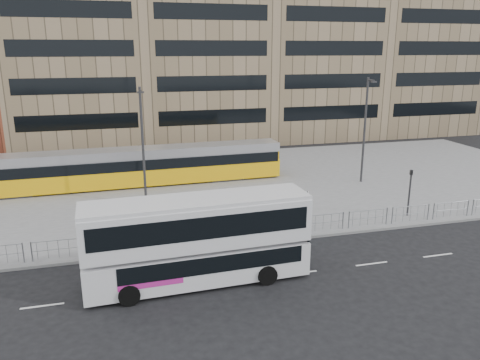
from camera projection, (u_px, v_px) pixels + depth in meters
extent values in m
plane|color=black|center=(240.00, 246.00, 26.51)|extent=(120.00, 120.00, 0.00)
cube|color=slate|center=(202.00, 186.00, 37.65)|extent=(64.00, 24.00, 0.15)
cube|color=gray|center=(240.00, 244.00, 26.54)|extent=(64.00, 0.25, 0.17)
cube|color=#947D5F|center=(77.00, 46.00, 52.64)|extent=(14.00, 16.00, 22.00)
cube|color=#947D5F|center=(199.00, 38.00, 55.85)|extent=(14.00, 16.00, 24.00)
cube|color=#947D5F|center=(307.00, 51.00, 59.74)|extent=(14.00, 16.00, 21.00)
cube|color=#947D5F|center=(404.00, 43.00, 62.96)|extent=(14.00, 16.00, 23.00)
cylinder|color=gray|center=(271.00, 220.00, 27.15)|extent=(32.00, 0.05, 0.05)
cylinder|color=gray|center=(271.00, 228.00, 27.28)|extent=(32.00, 0.04, 0.04)
cube|color=white|center=(281.00, 275.00, 23.04)|extent=(62.00, 0.12, 0.01)
cube|color=silver|center=(198.00, 263.00, 22.16)|extent=(10.55, 2.80, 1.62)
cube|color=silver|center=(197.00, 223.00, 21.62)|extent=(10.55, 2.80, 2.00)
cube|color=silver|center=(197.00, 202.00, 21.33)|extent=(10.54, 2.70, 0.29)
cube|color=black|center=(208.00, 254.00, 22.19)|extent=(8.65, 2.77, 0.81)
cube|color=black|center=(197.00, 219.00, 21.56)|extent=(9.98, 2.82, 1.05)
cube|color=#C22691|center=(148.00, 270.00, 21.50)|extent=(2.94, 2.56, 0.48)
cylinder|color=black|center=(267.00, 275.00, 22.04)|extent=(0.96, 0.32, 0.95)
cylinder|color=black|center=(251.00, 254.00, 24.27)|extent=(0.96, 0.32, 0.95)
cylinder|color=black|center=(129.00, 295.00, 20.25)|extent=(0.96, 0.32, 0.95)
cylinder|color=black|center=(126.00, 271.00, 22.48)|extent=(0.96, 0.32, 0.95)
cube|color=yellow|center=(125.00, 175.00, 37.30)|extent=(25.54, 3.12, 1.46)
cube|color=black|center=(124.00, 163.00, 37.02)|extent=(25.18, 3.15, 0.82)
cube|color=#BABABF|center=(124.00, 154.00, 36.81)|extent=(25.54, 2.93, 0.73)
cube|color=yellow|center=(269.00, 158.00, 40.49)|extent=(1.15, 2.08, 2.37)
cylinder|color=#2D2D30|center=(125.00, 167.00, 37.11)|extent=(2.23, 2.23, 2.73)
cube|color=#2D2D30|center=(224.00, 175.00, 39.72)|extent=(2.79, 2.37, 0.46)
cube|color=#2D2D30|center=(14.00, 192.00, 35.22)|extent=(2.79, 2.37, 0.46)
cylinder|color=#2D2D30|center=(284.00, 210.00, 28.88)|extent=(0.09, 0.09, 2.04)
cylinder|color=#2D2D30|center=(307.00, 207.00, 29.48)|extent=(0.09, 0.09, 2.04)
cube|color=white|center=(296.00, 201.00, 29.04)|extent=(1.77, 0.32, 1.06)
cylinder|color=#2D2D30|center=(300.00, 228.00, 27.67)|extent=(0.06, 0.06, 0.81)
cube|color=#0D8CBC|center=(301.00, 220.00, 27.53)|extent=(0.79, 0.31, 1.22)
cube|color=white|center=(301.00, 220.00, 27.50)|extent=(0.49, 0.17, 0.51)
imported|color=black|center=(148.00, 227.00, 26.42)|extent=(0.50, 0.71, 1.83)
cylinder|color=#2D2D30|center=(210.00, 218.00, 26.12)|extent=(0.12, 0.12, 3.00)
imported|color=#2D2D30|center=(209.00, 199.00, 25.82)|extent=(0.20, 0.23, 1.00)
cylinder|color=#2D2D30|center=(409.00, 194.00, 30.50)|extent=(0.12, 0.12, 3.00)
imported|color=#2D2D30|center=(411.00, 177.00, 30.20)|extent=(0.18, 0.22, 1.00)
cylinder|color=#2D2D30|center=(143.00, 147.00, 32.35)|extent=(0.18, 0.18, 8.17)
cylinder|color=#2D2D30|center=(140.00, 90.00, 30.92)|extent=(0.14, 0.90, 0.14)
cube|color=#2D2D30|center=(141.00, 92.00, 30.53)|extent=(0.45, 0.20, 0.12)
cylinder|color=#2D2D30|center=(364.00, 131.00, 37.61)|extent=(0.18, 0.18, 8.46)
cylinder|color=#2D2D30|center=(371.00, 80.00, 36.14)|extent=(0.14, 0.90, 0.14)
cube|color=#2D2D30|center=(374.00, 82.00, 35.75)|extent=(0.45, 0.20, 0.12)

